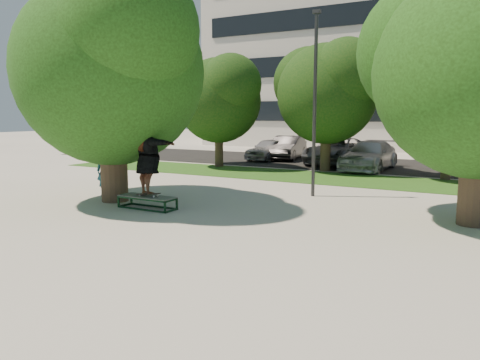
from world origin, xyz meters
The scene contains 17 objects.
ground centered at (0.00, 0.00, 0.00)m, with size 120.00×120.00×0.00m, color gray.
grass_strip centered at (1.00, 9.50, 0.01)m, with size 30.00×4.00×0.02m, color #214814.
asphalt_strip centered at (0.00, 16.00, 0.01)m, with size 40.00×8.00×0.01m, color black.
tree_left centered at (-4.29, 1.09, 4.42)m, with size 6.96×5.95×7.12m.
tree_right centered at (5.92, 3.08, 4.09)m, with size 6.24×5.33×6.51m.
bg_tree_left centered at (-6.57, 11.07, 3.73)m, with size 5.28×4.51×5.77m.
bg_tree_mid centered at (-1.08, 12.08, 4.02)m, with size 5.76×4.92×6.24m.
bg_tree_right centered at (4.43, 11.57, 3.49)m, with size 5.04×4.31×5.43m.
lamppost centered at (1.00, 5.00, 3.15)m, with size 0.25×0.15×6.11m.
office_building centered at (-2.00, 31.98, 8.00)m, with size 30.00×14.12×16.00m.
grind_box centered at (-2.50, 0.57, 0.19)m, with size 1.80×0.60×0.38m.
skater_rig centered at (-2.45, 0.57, 1.42)m, with size 2.45×0.96×2.02m.
bystander centered at (-5.11, 1.58, 0.89)m, with size 0.65×0.43×1.79m, color #184A5C.
car_silver_a centered at (-5.74, 15.55, 0.66)m, with size 1.55×3.86×1.32m, color #9F9FA3.
car_dark centered at (-5.00, 16.50, 0.72)m, with size 1.52×4.36×1.44m, color black.
car_grey centered at (-1.39, 15.23, 0.74)m, with size 2.46×5.33×1.48m, color #5C5C61.
car_silver_b centered at (0.76, 13.50, 0.71)m, with size 2.00×4.93×1.43m, color #B2B3B7.
Camera 1 is at (6.55, -9.90, 2.78)m, focal length 35.00 mm.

